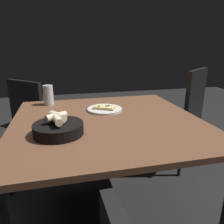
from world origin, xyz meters
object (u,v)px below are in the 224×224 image
object	(u,v)px
dining_table	(107,128)
bread_basket	(58,127)
beer_glass	(48,96)
chair_spare	(17,124)
pizza_plate	(105,109)
chair_far	(182,114)

from	to	relation	value
dining_table	bread_basket	bearing A→B (deg)	28.81
dining_table	beer_glass	bearing A→B (deg)	-49.88
bread_basket	beer_glass	distance (m)	0.59
bread_basket	chair_spare	xyz separation A→B (m)	(0.38, -0.90, -0.28)
pizza_plate	bread_basket	size ratio (longest dim) A/B	0.94
chair_far	chair_spare	size ratio (longest dim) A/B	1.12
beer_glass	chair_spare	world-z (taller)	beer_glass
pizza_plate	beer_glass	world-z (taller)	beer_glass
pizza_plate	chair_spare	distance (m)	0.92
dining_table	chair_far	xyz separation A→B (m)	(-0.84, -0.54, -0.14)
chair_spare	bread_basket	bearing A→B (deg)	113.03
dining_table	pizza_plate	bearing A→B (deg)	-96.64
chair_far	bread_basket	bearing A→B (deg)	31.77
chair_far	pizza_plate	bearing A→B (deg)	23.22
dining_table	beer_glass	size ratio (longest dim) A/B	7.61
dining_table	pizza_plate	xyz separation A→B (m)	(-0.02, -0.19, 0.07)
chair_spare	dining_table	bearing A→B (deg)	132.12
beer_glass	chair_far	bearing A→B (deg)	-174.42
beer_glass	dining_table	bearing A→B (deg)	130.12
beer_glass	chair_spare	size ratio (longest dim) A/B	0.17
beer_glass	chair_far	distance (m)	1.24
bread_basket	chair_spare	size ratio (longest dim) A/B	0.29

